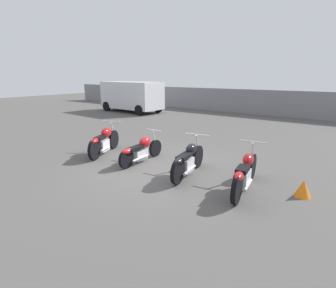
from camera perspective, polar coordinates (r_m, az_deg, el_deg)
name	(u,v)px	position (r m, az deg, el deg)	size (l,w,h in m)	color
ground_plane	(159,169)	(7.65, -1.91, -5.38)	(60.00, 60.00, 0.00)	#514F4C
fence_back	(276,103)	(18.67, 22.49, 8.17)	(40.00, 0.04, 1.68)	gray
motorcycle_slot_0	(104,141)	(9.19, -13.72, 0.67)	(0.98, 1.96, 1.05)	black
motorcycle_slot_1	(141,150)	(8.13, -5.92, -1.29)	(0.56, 1.97, 0.93)	black
motorcycle_slot_2	(188,160)	(7.03, 4.37, -3.55)	(0.68, 2.03, 1.02)	black
motorcycle_slot_3	(245,173)	(6.37, 16.44, -6.15)	(0.68, 2.24, 1.03)	black
parked_van	(131,95)	(19.62, -7.96, 10.45)	(4.83, 2.37, 2.16)	silver
traffic_cone_near	(303,188)	(6.63, 27.33, -8.59)	(0.35, 0.35, 0.39)	orange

